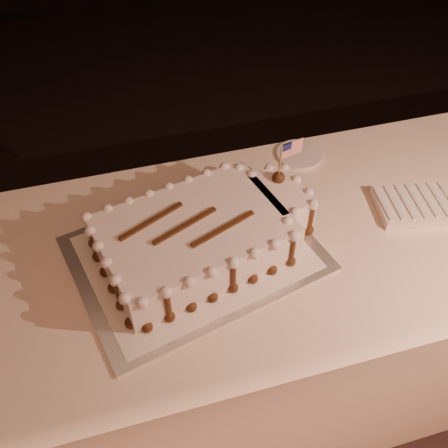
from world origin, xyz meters
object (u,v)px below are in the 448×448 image
object	(u,v)px
cake_board	(195,253)
side_plate	(299,155)
sheet_cake	(205,234)
banquet_table	(259,317)
napkin_stack	(415,205)

from	to	relation	value
cake_board	side_plate	xyz separation A→B (m)	(0.42, 0.31, 0.00)
sheet_cake	cake_board	bearing A→B (deg)	-166.49
banquet_table	napkin_stack	xyz separation A→B (m)	(0.45, 0.00, 0.39)
side_plate	sheet_cake	bearing A→B (deg)	-142.05
sheet_cake	banquet_table	bearing A→B (deg)	-4.59
cake_board	napkin_stack	xyz separation A→B (m)	(0.65, -0.01, 0.01)
napkin_stack	banquet_table	bearing A→B (deg)	-179.95
banquet_table	sheet_cake	bearing A→B (deg)	175.41
cake_board	sheet_cake	distance (m)	0.07
napkin_stack	cake_board	bearing A→B (deg)	179.54
side_plate	banquet_table	bearing A→B (deg)	-125.36
side_plate	napkin_stack	bearing A→B (deg)	-54.21
sheet_cake	napkin_stack	xyz separation A→B (m)	(0.62, -0.01, -0.05)
banquet_table	cake_board	bearing A→B (deg)	178.38
cake_board	banquet_table	bearing A→B (deg)	-14.99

